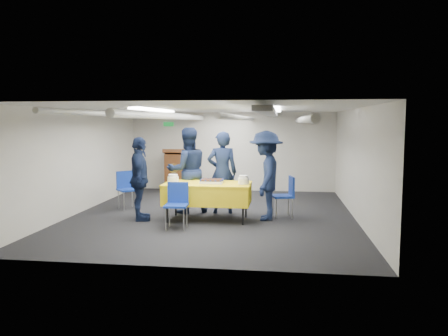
# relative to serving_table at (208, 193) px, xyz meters

# --- Properties ---
(ground) EXTENTS (7.00, 7.00, 0.00)m
(ground) POSITION_rel_serving_table_xyz_m (0.04, 0.53, -0.56)
(ground) COLOR black
(ground) RESTS_ON ground
(room_shell) EXTENTS (6.00, 7.00, 2.30)m
(room_shell) POSITION_rel_serving_table_xyz_m (0.13, 0.94, 1.25)
(room_shell) COLOR beige
(room_shell) RESTS_ON ground
(serving_table) EXTENTS (1.77, 0.95, 0.77)m
(serving_table) POSITION_rel_serving_table_xyz_m (0.00, 0.00, 0.00)
(serving_table) COLOR black
(serving_table) RESTS_ON ground
(sheet_cake) EXTENTS (0.47, 0.37, 0.09)m
(sheet_cake) POSITION_rel_serving_table_xyz_m (0.09, -0.01, 0.25)
(sheet_cake) COLOR white
(sheet_cake) RESTS_ON serving_table
(plate_stack_left) EXTENTS (0.23, 0.23, 0.18)m
(plate_stack_left) POSITION_rel_serving_table_xyz_m (-0.71, -0.05, 0.29)
(plate_stack_left) COLOR white
(plate_stack_left) RESTS_ON serving_table
(plate_stack_right) EXTENTS (0.22, 0.22, 0.18)m
(plate_stack_right) POSITION_rel_serving_table_xyz_m (0.74, -0.05, 0.29)
(plate_stack_right) COLOR white
(plate_stack_right) RESTS_ON serving_table
(podium) EXTENTS (0.62, 0.53, 1.25)m
(podium) POSITION_rel_serving_table_xyz_m (-1.56, 3.58, 0.05)
(podium) COLOR brown
(podium) RESTS_ON ground
(chair_near) EXTENTS (0.44, 0.44, 0.87)m
(chair_near) POSITION_rel_serving_table_xyz_m (-0.46, -0.74, -0.03)
(chair_near) COLOR gray
(chair_near) RESTS_ON ground
(chair_right) EXTENTS (0.50, 0.50, 0.87)m
(chair_right) POSITION_rel_serving_table_xyz_m (1.61, 0.50, -0.03)
(chair_right) COLOR gray
(chair_right) RESTS_ON ground
(chair_left) EXTENTS (0.59, 0.59, 0.87)m
(chair_left) POSITION_rel_serving_table_xyz_m (-2.09, 0.97, -0.03)
(chair_left) COLOR gray
(chair_left) RESTS_ON ground
(sailor_a) EXTENTS (0.73, 0.55, 1.81)m
(sailor_a) POSITION_rel_serving_table_xyz_m (0.20, 0.75, 0.35)
(sailor_a) COLOR black
(sailor_a) RESTS_ON ground
(sailor_b) EXTENTS (1.15, 1.05, 1.90)m
(sailor_b) POSITION_rel_serving_table_xyz_m (-0.57, 0.68, 0.39)
(sailor_b) COLOR black
(sailor_b) RESTS_ON ground
(sailor_c) EXTENTS (0.71, 1.09, 1.72)m
(sailor_c) POSITION_rel_serving_table_xyz_m (-1.37, -0.20, 0.30)
(sailor_c) COLOR black
(sailor_c) RESTS_ON ground
(sailor_d) EXTENTS (0.71, 1.21, 1.84)m
(sailor_d) POSITION_rel_serving_table_xyz_m (1.18, 0.23, 0.36)
(sailor_d) COLOR black
(sailor_d) RESTS_ON ground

